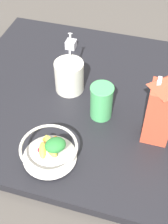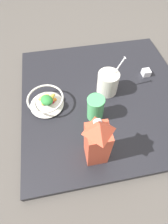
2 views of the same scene
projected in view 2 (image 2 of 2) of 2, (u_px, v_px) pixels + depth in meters
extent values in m
plane|color=#4C4742|center=(104.00, 99.00, 1.05)|extent=(6.00, 6.00, 0.00)
cube|color=black|center=(104.00, 97.00, 1.03)|extent=(0.95, 0.95, 0.04)
cylinder|color=silver|center=(47.00, 105.00, 0.97)|extent=(0.10, 0.10, 0.01)
cone|color=silver|center=(46.00, 101.00, 0.94)|extent=(0.18, 0.18, 0.05)
torus|color=silver|center=(45.00, 98.00, 0.92)|extent=(0.19, 0.19, 0.01)
ellipsoid|color=#EFD64C|center=(44.00, 97.00, 0.93)|extent=(0.07, 0.05, 0.03)
ellipsoid|color=#EFD64C|center=(45.00, 101.00, 0.92)|extent=(0.06, 0.07, 0.03)
ellipsoid|color=#EFD64C|center=(50.00, 99.00, 0.93)|extent=(0.08, 0.08, 0.03)
cylinder|color=orange|center=(51.00, 98.00, 0.94)|extent=(0.03, 0.05, 0.01)
cylinder|color=orange|center=(53.00, 101.00, 0.93)|extent=(0.04, 0.03, 0.02)
sphere|color=red|center=(46.00, 101.00, 0.93)|extent=(0.01, 0.01, 0.01)
sphere|color=red|center=(44.00, 96.00, 0.94)|extent=(0.02, 0.02, 0.02)
sphere|color=red|center=(49.00, 98.00, 0.94)|extent=(0.02, 0.02, 0.02)
sphere|color=red|center=(53.00, 102.00, 0.92)|extent=(0.02, 0.02, 0.02)
ellipsoid|color=#2D7F38|center=(47.00, 100.00, 0.90)|extent=(0.09, 0.09, 0.04)
cube|color=#CC4C33|center=(97.00, 145.00, 0.71)|extent=(0.09, 0.09, 0.23)
pyramid|color=#CC4C33|center=(99.00, 128.00, 0.60)|extent=(0.09, 0.09, 0.05)
cylinder|color=white|center=(98.00, 122.00, 0.61)|extent=(0.03, 0.01, 0.03)
cylinder|color=silver|center=(108.00, 83.00, 0.98)|extent=(0.12, 0.12, 0.13)
cylinder|color=white|center=(109.00, 76.00, 0.93)|extent=(0.11, 0.11, 0.02)
cylinder|color=silver|center=(116.00, 71.00, 0.92)|extent=(0.08, 0.02, 0.15)
ellipsoid|color=silver|center=(125.00, 58.00, 0.87)|extent=(0.02, 0.02, 0.01)
cylinder|color=#4CB266|center=(95.00, 108.00, 0.87)|extent=(0.08, 0.08, 0.14)
torus|color=#4CB266|center=(96.00, 100.00, 0.82)|extent=(0.09, 0.09, 0.01)
cube|color=silver|center=(146.00, 73.00, 1.09)|extent=(0.05, 0.05, 0.04)
cube|color=brown|center=(146.00, 73.00, 1.09)|extent=(0.04, 0.04, 0.02)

